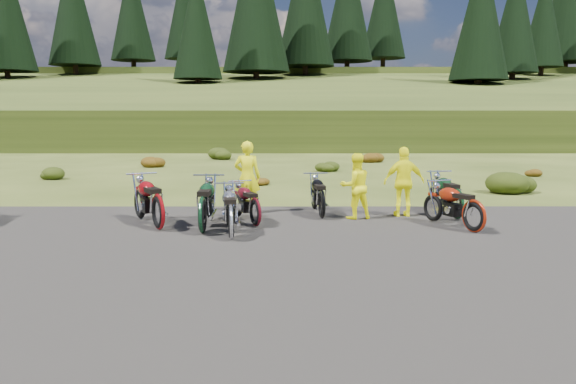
{
  "coord_description": "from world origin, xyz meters",
  "views": [
    {
      "loc": [
        0.66,
        -11.77,
        2.57
      ],
      "look_at": [
        0.68,
        0.46,
        0.92
      ],
      "focal_mm": 35.0,
      "sensor_mm": 36.0,
      "label": 1
    }
  ],
  "objects": [
    {
      "name": "conifer_24",
      "position": [
        9.0,
        68.0,
        18.16
      ],
      "size": [
        7.04,
        7.04,
        18.0
      ],
      "color": "black",
      "rests_on": "ground"
    },
    {
      "name": "shrub_2",
      "position": [
        -6.2,
        16.6,
        0.38
      ],
      "size": [
        1.3,
        1.3,
        0.77
      ],
      "primitive_type": "ellipsoid",
      "color": "#67330C",
      "rests_on": "ground"
    },
    {
      "name": "shrub_5",
      "position": [
        2.5,
        14.5,
        0.31
      ],
      "size": [
        1.03,
        1.03,
        0.61
      ],
      "primitive_type": "ellipsoid",
      "color": "#22330C",
      "rests_on": "ground"
    },
    {
      "name": "conifer_26",
      "position": [
        21.0,
        49.0,
        13.37
      ],
      "size": [
        6.16,
        6.16,
        16.0
      ],
      "color": "black",
      "rests_on": "ground"
    },
    {
      "name": "person_right_b",
      "position": [
        3.64,
        2.43,
        0.89
      ],
      "size": [
        1.06,
        0.49,
        1.78
      ],
      "primitive_type": "imported",
      "rotation": [
        0.0,
        0.0,
        3.2
      ],
      "color": "yellow",
      "rests_on": "ground"
    },
    {
      "name": "conifer_17",
      "position": [
        -33.0,
        57.0,
        15.97
      ],
      "size": [
        7.04,
        7.04,
        18.0
      ],
      "color": "black",
      "rests_on": "ground"
    },
    {
      "name": "hill_slope",
      "position": [
        0.0,
        50.0,
        0.0
      ],
      "size": [
        300.0,
        45.97,
        9.37
      ],
      "primitive_type": null,
      "rotation": [
        0.14,
        0.0,
        0.0
      ],
      "color": "#2C3B13",
      "rests_on": "ground"
    },
    {
      "name": "conifer_28",
      "position": [
        33.0,
        61.0,
        14.76
      ],
      "size": [
        5.28,
        5.28,
        14.0
      ],
      "color": "black",
      "rests_on": "ground"
    },
    {
      "name": "person_right_a",
      "position": [
        2.36,
        2.1,
        0.82
      ],
      "size": [
        0.93,
        0.81,
        1.64
      ],
      "primitive_type": "imported",
      "rotation": [
        0.0,
        0.0,
        3.41
      ],
      "color": "yellow",
      "rests_on": "ground"
    },
    {
      "name": "conifer_25",
      "position": [
        15.0,
        74.0,
        18.66
      ],
      "size": [
        6.6,
        6.6,
        17.0
      ],
      "color": "black",
      "rests_on": "ground"
    },
    {
      "name": "shrub_6",
      "position": [
        5.4,
        19.8,
        0.38
      ],
      "size": [
        1.3,
        1.3,
        0.77
      ],
      "primitive_type": "ellipsoid",
      "color": "#67330C",
      "rests_on": "ground"
    },
    {
      "name": "person_middle",
      "position": [
        -0.39,
        2.97,
        0.95
      ],
      "size": [
        0.73,
        0.51,
        1.91
      ],
      "primitive_type": "imported",
      "rotation": [
        0.0,
        0.0,
        3.06
      ],
      "color": "yellow",
      "rests_on": "ground"
    },
    {
      "name": "motorcycle_4",
      "position": [
        -0.08,
        1.09,
        0.0
      ],
      "size": [
        1.36,
        1.99,
        0.99
      ],
      "primitive_type": null,
      "rotation": [
        0.0,
        0.0,
        1.99
      ],
      "color": "#4F0D15",
      "rests_on": "ground"
    },
    {
      "name": "hill_plateau",
      "position": [
        0.0,
        110.0,
        0.0
      ],
      "size": [
        300.0,
        90.0,
        9.17
      ],
      "primitive_type": "cube",
      "color": "#2C3B13",
      "rests_on": "ground"
    },
    {
      "name": "motorcycle_5",
      "position": [
        1.53,
        2.08,
        0.0
      ],
      "size": [
        0.86,
        2.1,
        1.07
      ],
      "primitive_type": null,
      "rotation": [
        0.0,
        0.0,
        1.66
      ],
      "color": "black",
      "rests_on": "ground"
    },
    {
      "name": "shrub_7",
      "position": [
        8.3,
        7.1,
        0.46
      ],
      "size": [
        1.56,
        1.56,
        0.92
      ],
      "primitive_type": "ellipsoid",
      "color": "#22330C",
      "rests_on": "ground"
    },
    {
      "name": "motorcycle_2",
      "position": [
        -1.19,
        0.3,
        0.0
      ],
      "size": [
        0.8,
        2.3,
        1.2
      ],
      "primitive_type": null,
      "rotation": [
        0.0,
        0.0,
        1.59
      ],
      "color": "black",
      "rests_on": "ground"
    },
    {
      "name": "motorcycle_7",
      "position": [
        4.89,
        2.0,
        0.0
      ],
      "size": [
        0.98,
        2.22,
        1.13
      ],
      "primitive_type": null,
      "rotation": [
        0.0,
        0.0,
        1.7
      ],
      "color": "black",
      "rests_on": "ground"
    },
    {
      "name": "shrub_3",
      "position": [
        -3.3,
        21.9,
        0.46
      ],
      "size": [
        1.56,
        1.56,
        0.92
      ],
      "primitive_type": "ellipsoid",
      "color": "#22330C",
      "rests_on": "ground"
    },
    {
      "name": "motorcycle_6",
      "position": [
        4.78,
        0.39,
        0.0
      ],
      "size": [
        1.49,
        2.15,
        1.08
      ],
      "primitive_type": null,
      "rotation": [
        0.0,
        0.0,
        2.01
      ],
      "color": "maroon",
      "rests_on": "ground"
    },
    {
      "name": "conifer_18",
      "position": [
        -27.0,
        63.0,
        16.66
      ],
      "size": [
        6.6,
        6.6,
        17.0
      ],
      "color": "black",
      "rests_on": "ground"
    },
    {
      "name": "motorcycle_1",
      "position": [
        -2.24,
        0.68,
        0.0
      ],
      "size": [
        1.82,
        2.39,
        1.21
      ],
      "primitive_type": null,
      "rotation": [
        0.0,
        0.0,
        2.09
      ],
      "color": "maroon",
      "rests_on": "ground"
    },
    {
      "name": "shrub_1",
      "position": [
        -9.1,
        11.3,
        0.31
      ],
      "size": [
        1.03,
        1.03,
        0.61
      ],
      "primitive_type": "ellipsoid",
      "color": "#22330C",
      "rests_on": "ground"
    },
    {
      "name": "ground",
      "position": [
        0.0,
        0.0,
        0.0
      ],
      "size": [
        300.0,
        300.0,
        0.0
      ],
      "primitive_type": "plane",
      "color": "#324015",
      "rests_on": "ground"
    },
    {
      "name": "conifer_20",
      "position": [
        -15.0,
        75.0,
        17.65
      ],
      "size": [
        5.72,
        5.72,
        15.0
      ],
      "color": "black",
      "rests_on": "ground"
    },
    {
      "name": "motorcycle_3",
      "position": [
        -0.51,
        -0.3,
        0.0
      ],
      "size": [
        0.96,
        2.15,
        1.09
      ],
      "primitive_type": null,
      "rotation": [
        0.0,
        0.0,
        1.7
      ],
      "color": "silver",
      "rests_on": "ground"
    },
    {
      "name": "conifer_19",
      "position": [
        -21.0,
        69.0,
        17.36
      ],
      "size": [
        6.16,
        6.16,
        16.0
      ],
      "color": "black",
      "rests_on": "ground"
    },
    {
      "name": "gravel_pad",
      "position": [
        0.0,
        -2.0,
        0.0
      ],
      "size": [
        20.0,
        12.0,
        0.04
      ],
      "primitive_type": "cube",
      "color": "black",
      "rests_on": "ground"
    },
    {
      "name": "shrub_4",
      "position": [
        -0.4,
        9.2,
        0.23
      ],
      "size": [
        0.77,
        0.77,
        0.45
      ],
      "primitive_type": "ellipsoid",
      "color": "#67330C",
      "rests_on": "ground"
    },
    {
      "name": "shrub_8",
      "position": [
        11.2,
        12.4,
        0.23
      ],
      "size": [
        0.77,
        0.77,
        0.45
      ],
      "primitive_type": "ellipsoid",
      "color": "#67330C",
      "rests_on": "ground"
    },
    {
      "name": "conifer_21",
      "position": [
        -9.0,
        50.0,
        12.56
      ],
      "size": [
        5.28,
        5.28,
        14.0
      ],
      "color": "black",
      "rests_on": "ground"
    },
    {
      "name": "conifer_27",
      "position": [
        27.0,
        55.0,
        14.06
      ],
      "size": [
        5.72,
        5.72,
        15.0
      ],
      "color": "black",
      "rests_on": "ground"
    }
  ]
}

